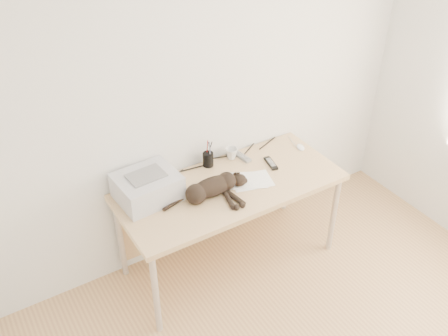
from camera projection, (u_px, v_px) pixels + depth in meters
wall_back at (203, 93)px, 3.42m from camera, size 3.50×0.00×3.50m
desk at (224, 193)px, 3.63m from camera, size 1.60×0.70×0.74m
printer at (147, 187)px, 3.32m from camera, size 0.42×0.37×0.19m
papers at (249, 181)px, 3.53m from camera, size 0.37×0.31×0.01m
cat at (211, 189)px, 3.35m from camera, size 0.63×0.29×0.14m
mug at (231, 153)px, 3.74m from camera, size 0.13×0.13×0.09m
pen_cup at (208, 159)px, 3.66m from camera, size 0.08×0.08×0.20m
remote_grey at (241, 156)px, 3.77m from camera, size 0.07×0.18×0.02m
remote_black at (271, 163)px, 3.70m from camera, size 0.08×0.17×0.02m
mouse at (301, 146)px, 3.88m from camera, size 0.09×0.11×0.03m
cable_tangle at (209, 163)px, 3.71m from camera, size 1.36×0.09×0.01m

